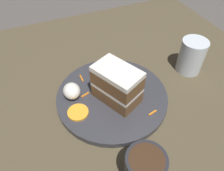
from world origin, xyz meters
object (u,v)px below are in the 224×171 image
(cake_slice, at_px, (117,85))
(orange_garnish, at_px, (78,112))
(plate, at_px, (112,97))
(coffee_mug, at_px, (144,169))
(drinking_glass, at_px, (191,58))
(cream_dollop, at_px, (72,91))

(cake_slice, distance_m, orange_garnish, 0.12)
(plate, xyz_separation_m, coffee_mug, (0.23, -0.03, 0.04))
(cake_slice, height_order, drinking_glass, cake_slice)
(cake_slice, relative_size, orange_garnish, 2.57)
(drinking_glass, relative_size, coffee_mug, 1.17)
(orange_garnish, bearing_deg, coffee_mug, 20.17)
(cake_slice, xyz_separation_m, coffee_mug, (0.21, -0.04, -0.02))
(orange_garnish, bearing_deg, cream_dollop, 177.05)
(cream_dollop, xyz_separation_m, drinking_glass, (0.02, 0.37, 0.01))
(orange_garnish, xyz_separation_m, drinking_glass, (-0.04, 0.38, 0.03))
(drinking_glass, bearing_deg, cake_slice, -82.20)
(orange_garnish, relative_size, drinking_glass, 0.51)
(drinking_glass, bearing_deg, cream_dollop, -92.54)
(cream_dollop, relative_size, coffee_mug, 0.56)
(plate, relative_size, cream_dollop, 6.01)
(cream_dollop, xyz_separation_m, orange_garnish, (0.06, -0.00, -0.02))
(drinking_glass, distance_m, coffee_mug, 0.39)
(cake_slice, bearing_deg, coffee_mug, 54.83)
(cake_slice, relative_size, cream_dollop, 2.73)
(cream_dollop, height_order, drinking_glass, drinking_glass)
(cake_slice, bearing_deg, plate, -93.17)
(cream_dollop, bearing_deg, orange_garnish, -2.95)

